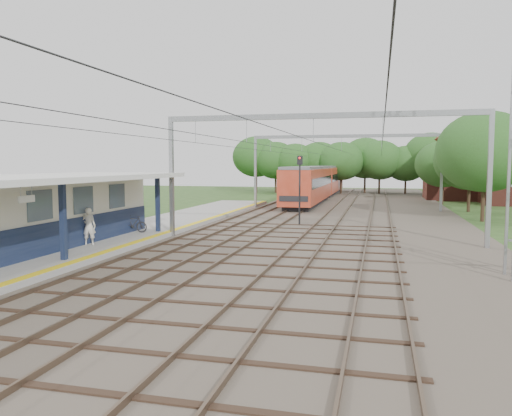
% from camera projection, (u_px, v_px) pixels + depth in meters
% --- Properties ---
extents(ground, '(160.00, 160.00, 0.00)m').
position_uv_depth(ground, '(120.00, 324.00, 13.43)').
color(ground, '#2D4C1E').
rests_on(ground, ground).
extents(ballast_bed, '(18.00, 90.00, 0.10)m').
position_uv_depth(ballast_bed, '(346.00, 215.00, 41.46)').
color(ballast_bed, '#473D33').
rests_on(ballast_bed, ground).
extents(platform, '(5.00, 52.00, 0.35)m').
position_uv_depth(platform, '(125.00, 236.00, 28.76)').
color(platform, gray).
rests_on(platform, ground).
extents(yellow_stripe, '(0.45, 52.00, 0.01)m').
position_uv_depth(yellow_stripe, '(161.00, 234.00, 28.20)').
color(yellow_stripe, yellow).
rests_on(yellow_stripe, platform).
extents(station_building, '(3.41, 18.00, 3.40)m').
position_uv_depth(station_building, '(18.00, 215.00, 22.16)').
color(station_building, beige).
rests_on(station_building, platform).
extents(canopy, '(6.40, 20.00, 3.44)m').
position_uv_depth(canopy, '(22.00, 180.00, 20.78)').
color(canopy, '#121D39').
rests_on(canopy, platform).
extents(rail_tracks, '(11.80, 88.00, 0.15)m').
position_uv_depth(rail_tracks, '(316.00, 213.00, 42.05)').
color(rail_tracks, brown).
rests_on(rail_tracks, ballast_bed).
extents(catenary_system, '(17.22, 88.00, 7.00)m').
position_uv_depth(catenary_system, '(334.00, 147.00, 36.57)').
color(catenary_system, gray).
rests_on(catenary_system, ground).
extents(tree_band, '(31.72, 30.88, 8.82)m').
position_uv_depth(tree_band, '(359.00, 159.00, 67.29)').
color(tree_band, '#382619').
rests_on(tree_band, ground).
extents(house_far, '(8.00, 6.12, 8.66)m').
position_uv_depth(house_far, '(460.00, 173.00, 59.56)').
color(house_far, brown).
rests_on(house_far, ground).
extents(person, '(0.78, 0.64, 1.83)m').
position_uv_depth(person, '(89.00, 226.00, 24.32)').
color(person, silver).
rests_on(person, platform).
extents(bicycle, '(1.68, 0.60, 0.99)m').
position_uv_depth(bicycle, '(133.00, 224.00, 28.79)').
color(bicycle, black).
rests_on(bicycle, platform).
extents(train, '(3.01, 37.50, 3.95)m').
position_uv_depth(train, '(319.00, 181.00, 61.04)').
color(train, black).
rests_on(train, ballast_bed).
extents(signal_post, '(0.38, 0.32, 4.86)m').
position_uv_depth(signal_post, '(300.00, 180.00, 34.27)').
color(signal_post, black).
rests_on(signal_post, ground).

